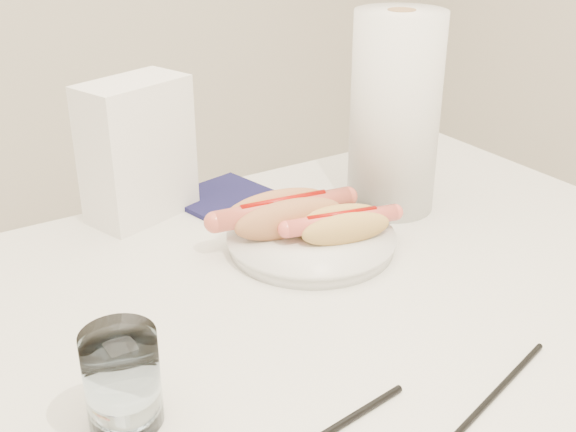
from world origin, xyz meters
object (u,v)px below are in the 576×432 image
paper_towel_roll (395,114)px  water_glass (122,379)px  napkin_box (137,150)px  plate (311,243)px  table (291,357)px  hotdog_right (342,225)px  hotdog_left (284,215)px

paper_towel_roll → water_glass: bearing=-154.7°
water_glass → napkin_box: napkin_box is taller
plate → napkin_box: bearing=123.5°
plate → water_glass: water_glass is taller
table → napkin_box: 0.39m
plate → napkin_box: 0.29m
hotdog_right → napkin_box: (-0.18, 0.25, 0.06)m
plate → napkin_box: size_ratio=1.08×
plate → hotdog_left: (-0.02, 0.03, 0.03)m
hotdog_right → paper_towel_roll: bearing=40.9°
table → hotdog_right: 0.20m
hotdog_left → water_glass: bearing=-136.8°
hotdog_right → napkin_box: bearing=138.6°
plate → water_glass: 0.39m
table → hotdog_left: (0.09, 0.16, 0.10)m
table → water_glass: size_ratio=12.51×
hotdog_right → hotdog_left: bearing=144.7°
table → napkin_box: napkin_box is taller
table → hotdog_left: size_ratio=6.02×
table → water_glass: bearing=-163.1°
table → napkin_box: bearing=96.4°
napkin_box → paper_towel_roll: 0.38m
table → water_glass: (-0.23, -0.07, 0.11)m
hotdog_left → plate: bearing=-49.1°
hotdog_left → water_glass: 0.39m
plate → water_glass: bearing=-150.4°
hotdog_left → paper_towel_roll: (0.20, 0.02, 0.10)m
hotdog_right → paper_towel_roll: 0.20m
hotdog_left → water_glass: size_ratio=2.08×
paper_towel_roll → hotdog_left: bearing=-174.6°
paper_towel_roll → napkin_box: bearing=152.3°
hotdog_left → hotdog_right: (0.05, -0.06, -0.01)m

